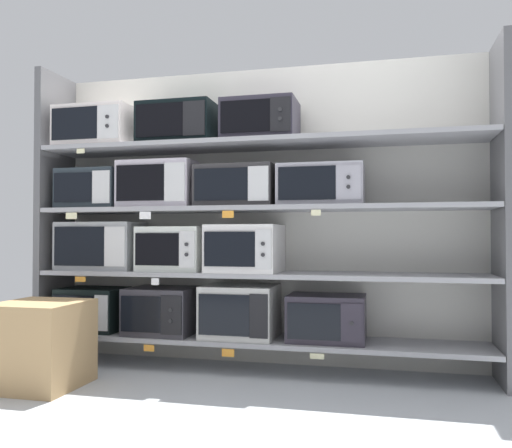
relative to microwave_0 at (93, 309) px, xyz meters
name	(u,v)px	position (x,y,z in m)	size (l,w,h in m)	color
ground	(205,425)	(1.18, -1.00, -0.37)	(6.92, 6.00, 0.02)	#B2B7BC
back_panel	(264,215)	(1.18, 0.24, 0.66)	(3.12, 0.04, 2.04)	beige
upright_left	(55,216)	(-0.31, 0.00, 0.66)	(0.05, 0.43, 2.04)	#5B5B5E
upright_right	(502,211)	(2.68, 0.00, 0.66)	(0.05, 0.43, 2.04)	#5B5B5E
shelf_0	(256,340)	(1.18, 0.00, -0.16)	(2.92, 0.43, 0.03)	#99999E
microwave_0	(93,309)	(0.00, 0.00, 0.00)	(0.44, 0.34, 0.30)	black
microwave_1	(162,310)	(0.53, 0.00, 0.01)	(0.45, 0.40, 0.31)	#333137
microwave_2	(240,311)	(1.08, 0.00, 0.02)	(0.47, 0.39, 0.34)	beige
microwave_3	(327,318)	(1.64, 0.00, 0.00)	(0.48, 0.34, 0.29)	#2D2833
price_tag_0	(80,344)	(0.04, -0.21, -0.20)	(0.06, 0.00, 0.03)	white
price_tag_1	(149,348)	(0.53, -0.21, -0.20)	(0.07, 0.00, 0.04)	orange
price_tag_2	(228,353)	(1.06, -0.21, -0.21)	(0.08, 0.00, 0.05)	orange
price_tag_3	(317,356)	(1.61, -0.21, -0.20)	(0.08, 0.00, 0.03)	beige
shelf_1	(256,274)	(1.18, 0.00, 0.26)	(2.92, 0.43, 0.03)	#99999E
microwave_4	(101,246)	(0.06, 0.00, 0.44)	(0.56, 0.33, 0.33)	#9B9EA1
microwave_5	(174,249)	(0.61, 0.00, 0.43)	(0.44, 0.36, 0.30)	silver
microwave_6	(245,248)	(1.11, 0.00, 0.43)	(0.46, 0.44, 0.31)	silver
price_tag_4	(80,279)	(0.04, -0.21, 0.23)	(0.08, 0.00, 0.03)	orange
price_tag_5	(155,282)	(0.57, -0.21, 0.22)	(0.05, 0.00, 0.04)	white
shelf_2	(256,209)	(1.18, 0.00, 0.69)	(2.92, 0.43, 0.03)	#99999E
microwave_7	(94,189)	(0.01, 0.00, 0.84)	(0.45, 0.34, 0.28)	#273138
microwave_8	(161,185)	(0.51, 0.00, 0.86)	(0.51, 0.37, 0.31)	#BFB5C1
microwave_9	(237,186)	(1.06, 0.00, 0.84)	(0.52, 0.34, 0.27)	#333132
microwave_10	(321,185)	(1.61, 0.00, 0.84)	(0.53, 0.34, 0.26)	#A09DA8
price_tag_6	(71,216)	(-0.04, -0.21, 0.65)	(0.08, 0.00, 0.04)	beige
price_tag_7	(145,215)	(0.50, -0.21, 0.65)	(0.08, 0.00, 0.05)	white
price_tag_8	(228,214)	(1.06, -0.21, 0.65)	(0.07, 0.00, 0.04)	orange
price_tag_9	(316,213)	(1.61, -0.21, 0.65)	(0.06, 0.00, 0.04)	beige
shelf_3	(256,144)	(1.18, 0.00, 1.12)	(2.92, 0.43, 0.03)	#99999E
microwave_11	(100,129)	(0.05, 0.00, 1.27)	(0.53, 0.42, 0.28)	silver
microwave_12	(179,125)	(0.64, 0.00, 1.27)	(0.51, 0.34, 0.28)	black
microwave_13	(260,121)	(1.21, 0.00, 1.27)	(0.48, 0.35, 0.27)	#2D2A36
price_tag_10	(81,151)	(0.03, -0.21, 1.08)	(0.06, 0.00, 0.03)	beige
shipping_carton	(41,344)	(0.06, -0.66, -0.12)	(0.47, 0.47, 0.49)	tan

